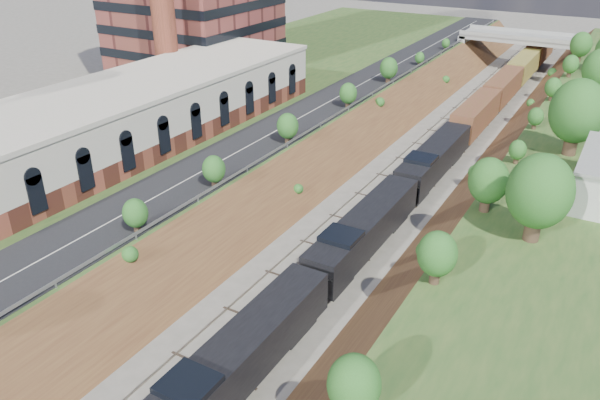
% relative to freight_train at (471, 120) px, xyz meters
% --- Properties ---
extents(platform_left, '(44.00, 180.00, 5.00)m').
position_rel_freight_train_xyz_m(platform_left, '(-35.60, -15.76, -0.19)').
color(platform_left, '#2D5221').
rests_on(platform_left, ground).
extents(embankment_left, '(10.00, 180.00, 10.00)m').
position_rel_freight_train_xyz_m(embankment_left, '(-13.60, -15.76, -2.69)').
color(embankment_left, brown).
rests_on(embankment_left, ground).
extents(embankment_right, '(10.00, 180.00, 10.00)m').
position_rel_freight_train_xyz_m(embankment_right, '(8.40, -15.76, -2.69)').
color(embankment_right, brown).
rests_on(embankment_right, ground).
extents(rail_left_track, '(1.58, 180.00, 0.18)m').
position_rel_freight_train_xyz_m(rail_left_track, '(-5.20, -15.76, -2.60)').
color(rail_left_track, gray).
rests_on(rail_left_track, ground).
extents(rail_right_track, '(1.58, 180.00, 0.18)m').
position_rel_freight_train_xyz_m(rail_right_track, '(-0.00, -15.76, -2.60)').
color(rail_right_track, gray).
rests_on(rail_right_track, ground).
extents(road, '(8.00, 180.00, 0.10)m').
position_rel_freight_train_xyz_m(road, '(-18.10, -15.76, 2.36)').
color(road, black).
rests_on(road, platform_left).
extents(guardrail, '(0.10, 171.00, 0.70)m').
position_rel_freight_train_xyz_m(guardrail, '(-14.00, -15.96, 2.86)').
color(guardrail, '#99999E').
rests_on(guardrail, platform_left).
extents(commercial_building, '(14.30, 62.30, 7.00)m').
position_rel_freight_train_xyz_m(commercial_building, '(-30.60, -37.76, 5.82)').
color(commercial_building, brown).
rests_on(commercial_building, platform_left).
extents(overpass, '(24.50, 8.30, 7.40)m').
position_rel_freight_train_xyz_m(overpass, '(-2.60, 46.24, 2.23)').
color(overpass, gray).
rests_on(overpass, ground).
extents(tree_right_large, '(5.25, 5.25, 7.61)m').
position_rel_freight_train_xyz_m(tree_right_large, '(14.40, -35.76, 6.69)').
color(tree_right_large, '#473323').
rests_on(tree_right_large, platform_right).
extents(tree_left_crest, '(2.45, 2.45, 3.55)m').
position_rel_freight_train_xyz_m(tree_left_crest, '(-14.40, -55.76, 4.35)').
color(tree_left_crest, '#473323').
rests_on(tree_left_crest, platform_left).
extents(freight_train, '(3.23, 129.88, 4.78)m').
position_rel_freight_train_xyz_m(freight_train, '(0.00, 0.00, 0.00)').
color(freight_train, black).
rests_on(freight_train, ground).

